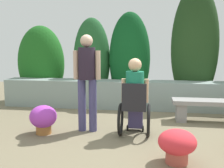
# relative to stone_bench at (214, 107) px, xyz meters

# --- Properties ---
(ground_plane) EXTENTS (12.34, 12.34, 0.00)m
(ground_plane) POSITION_rel_stone_bench_xyz_m (-1.64, -1.13, -0.30)
(ground_plane) COLOR #71684F
(stone_retaining_wall) EXTENTS (6.64, 0.57, 0.68)m
(stone_retaining_wall) POSITION_rel_stone_bench_xyz_m (-1.64, 0.95, 0.04)
(stone_retaining_wall) COLOR gray
(stone_retaining_wall) RESTS_ON ground
(hedge_backdrop) EXTENTS (6.79, 0.99, 3.04)m
(hedge_backdrop) POSITION_rel_stone_bench_xyz_m (-1.58, 1.57, 0.94)
(hedge_backdrop) COLOR #1C5E1D
(hedge_backdrop) RESTS_ON ground
(stone_bench) EXTENTS (1.67, 0.44, 0.45)m
(stone_bench) POSITION_rel_stone_bench_xyz_m (0.00, 0.00, 0.00)
(stone_bench) COLOR gray
(stone_bench) RESTS_ON ground
(person_in_wheelchair) EXTENTS (0.53, 0.66, 1.33)m
(person_in_wheelchair) POSITION_rel_stone_bench_xyz_m (-1.54, -1.05, 0.32)
(person_in_wheelchair) COLOR black
(person_in_wheelchair) RESTS_ON ground
(person_standing_companion) EXTENTS (0.49, 0.30, 1.73)m
(person_standing_companion) POSITION_rel_stone_bench_xyz_m (-2.40, -0.94, 0.70)
(person_standing_companion) COLOR #423F6D
(person_standing_companion) RESTS_ON ground
(flower_pot_terracotta_by_wall) EXTENTS (0.47, 0.47, 0.51)m
(flower_pot_terracotta_by_wall) POSITION_rel_stone_bench_xyz_m (-3.12, -1.21, -0.03)
(flower_pot_terracotta_by_wall) COLOR #A36631
(flower_pot_terracotta_by_wall) RESTS_ON ground
(flower_pot_red_accent) EXTENTS (0.50, 0.50, 0.45)m
(flower_pot_red_accent) POSITION_rel_stone_bench_xyz_m (-0.91, -2.08, -0.05)
(flower_pot_red_accent) COLOR #B84F43
(flower_pot_red_accent) RESTS_ON ground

